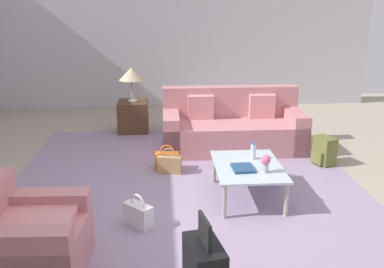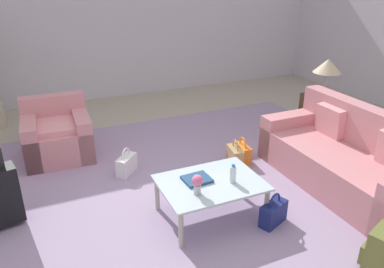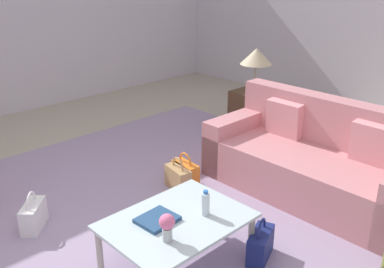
# 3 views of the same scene
# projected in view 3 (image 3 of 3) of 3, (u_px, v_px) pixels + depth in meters

# --- Properties ---
(ground_plane) EXTENTS (12.00, 12.00, 0.00)m
(ground_plane) POSITION_uv_depth(u_px,v_px,m) (98.00, 258.00, 3.39)
(ground_plane) COLOR #A89E89
(area_rug) EXTENTS (5.20, 4.40, 0.01)m
(area_rug) POSITION_uv_depth(u_px,v_px,m) (142.00, 219.00, 3.91)
(area_rug) COLOR #9984A3
(area_rug) RESTS_ON ground
(couch) EXTENTS (0.93, 2.15, 0.93)m
(couch) POSITION_uv_depth(u_px,v_px,m) (317.00, 163.00, 4.29)
(couch) COLOR #C67F84
(couch) RESTS_ON ground
(coffee_table) EXTENTS (1.04, 0.77, 0.41)m
(coffee_table) POSITION_uv_depth(u_px,v_px,m) (177.00, 225.00, 3.17)
(coffee_table) COLOR silver
(coffee_table) RESTS_ON ground
(water_bottle) EXTENTS (0.06, 0.06, 0.20)m
(water_bottle) POSITION_uv_depth(u_px,v_px,m) (206.00, 204.00, 3.18)
(water_bottle) COLOR silver
(water_bottle) RESTS_ON coffee_table
(coffee_table_book) EXTENTS (0.29, 0.25, 0.03)m
(coffee_table_book) POSITION_uv_depth(u_px,v_px,m) (157.00, 220.00, 3.13)
(coffee_table_book) COLOR navy
(coffee_table_book) RESTS_ON coffee_table
(flower_vase) EXTENTS (0.11, 0.11, 0.21)m
(flower_vase) POSITION_uv_depth(u_px,v_px,m) (167.00, 225.00, 2.87)
(flower_vase) COLOR #B2B7BC
(flower_vase) RESTS_ON coffee_table
(side_table) EXTENTS (0.52, 0.52, 0.54)m
(side_table) POSITION_uv_depth(u_px,v_px,m) (253.00, 110.00, 6.02)
(side_table) COLOR #513823
(side_table) RESTS_ON ground
(table_lamp) EXTENTS (0.44, 0.44, 0.60)m
(table_lamp) POSITION_uv_depth(u_px,v_px,m) (256.00, 57.00, 5.75)
(table_lamp) COLOR #ADA899
(table_lamp) RESTS_ON side_table
(handbag_tan) EXTENTS (0.20, 0.34, 0.36)m
(handbag_tan) POSITION_uv_depth(u_px,v_px,m) (178.00, 178.00, 4.39)
(handbag_tan) COLOR tan
(handbag_tan) RESTS_ON ground
(handbag_navy) EXTENTS (0.35, 0.25, 0.36)m
(handbag_navy) POSITION_uv_depth(u_px,v_px,m) (260.00, 244.00, 3.34)
(handbag_navy) COLOR navy
(handbag_navy) RESTS_ON ground
(handbag_orange) EXTENTS (0.17, 0.33, 0.36)m
(handbag_orange) POSITION_uv_depth(u_px,v_px,m) (185.00, 173.00, 4.50)
(handbag_orange) COLOR orange
(handbag_orange) RESTS_ON ground
(handbag_white) EXTENTS (0.32, 0.33, 0.36)m
(handbag_white) POSITION_uv_depth(u_px,v_px,m) (33.00, 215.00, 3.73)
(handbag_white) COLOR white
(handbag_white) RESTS_ON ground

